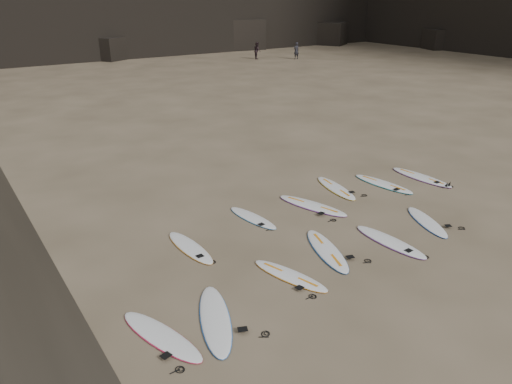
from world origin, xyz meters
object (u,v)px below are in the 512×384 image
surfboard_7 (312,205)px  surfboard_11 (161,336)px  surfboard_3 (390,241)px  surfboard_1 (290,275)px  surfboard_10 (421,177)px  surfboard_0 (215,319)px  surfboard_2 (327,250)px  surfboard_9 (383,184)px  surfboard_5 (190,247)px  surfboard_8 (336,188)px  surfboard_6 (253,218)px  person_b (257,51)px  person_a (296,51)px  surfboard_4 (427,222)px

surfboard_7 → surfboard_11: (-7.21, -3.64, -0.00)m
surfboard_3 → surfboard_7: bearing=91.8°
surfboard_1 → surfboard_10: 9.31m
surfboard_0 → surfboard_2: 4.39m
surfboard_9 → surfboard_5: bearing=176.7°
surfboard_11 → surfboard_8: bearing=10.5°
surfboard_6 → person_b: 40.40m
surfboard_3 → surfboard_1: bearing=175.8°
surfboard_5 → surfboard_9: surfboard_9 is taller
surfboard_10 → person_a: size_ratio=1.58×
surfboard_1 → surfboard_2: surfboard_2 is taller
surfboard_1 → surfboard_9: surfboard_9 is taller
surfboard_1 → surfboard_2: bearing=0.6°
surfboard_7 → person_b: bearing=42.3°
surfboard_3 → surfboard_11: 7.45m
surfboard_7 → surfboard_11: surfboard_7 is taller
person_b → surfboard_10: bearing=-178.5°
surfboard_0 → surfboard_5: (1.05, 3.39, -0.01)m
surfboard_11 → surfboard_7: bearing=11.1°
surfboard_6 → surfboard_4: bearing=-43.6°
surfboard_4 → surfboard_11: surfboard_11 is taller
surfboard_9 → surfboard_11: size_ratio=1.04×
surfboard_5 → surfboard_1: bearing=-64.7°
surfboard_7 → person_b: size_ratio=1.57×
surfboard_1 → surfboard_5: bearing=102.0°
surfboard_2 → person_a: person_a is taller
surfboard_9 → surfboard_11: (-10.82, -3.74, -0.00)m
surfboard_4 → surfboard_6: surfboard_4 is taller
surfboard_1 → surfboard_6: size_ratio=1.06×
surfboard_1 → surfboard_10: surfboard_10 is taller
surfboard_0 → surfboard_4: surfboard_0 is taller
surfboard_0 → surfboard_1: 2.61m
surfboard_8 → person_b: (18.39, 33.10, 0.83)m
surfboard_0 → surfboard_10: (11.37, 3.55, 0.00)m
surfboard_4 → surfboard_9: (1.34, 3.15, 0.00)m
surfboard_10 → surfboard_11: size_ratio=1.10×
surfboard_10 → surfboard_9: bearing=167.8°
surfboard_9 → surfboard_10: bearing=-16.6°
surfboard_11 → person_a: size_ratio=1.44×
person_a → surfboard_7: bearing=53.5°
surfboard_6 → surfboard_5: bearing=-172.2°
surfboard_1 → person_a: (27.00, 34.67, 0.84)m
surfboard_4 → surfboard_5: size_ratio=0.99×
surfboard_10 → surfboard_0: bearing=-164.8°
surfboard_3 → surfboard_5: (-5.13, 2.96, -0.00)m
surfboard_5 → surfboard_11: surfboard_11 is taller
surfboard_1 → surfboard_8: 6.56m
surfboard_1 → surfboard_2: 1.78m
surfboard_5 → surfboard_0: bearing=-109.8°
surfboard_7 → surfboard_10: surfboard_10 is taller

